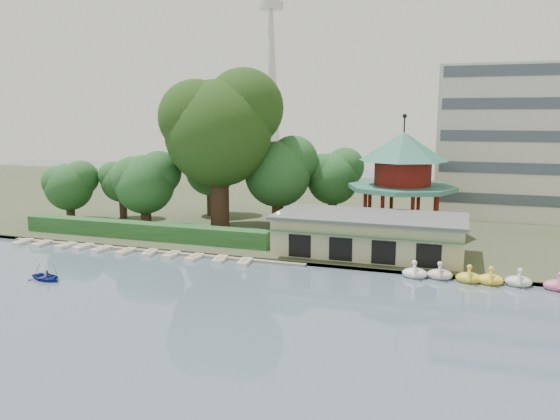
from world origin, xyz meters
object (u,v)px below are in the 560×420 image
at_px(pavilion, 402,173).
at_px(dock, 151,250).
at_px(boathouse, 369,234).
at_px(big_tree, 220,125).
at_px(rowboat_with_passengers, 46,275).

bearing_deg(pavilion, dock, -148.34).
distance_m(dock, boathouse, 22.62).
bearing_deg(dock, boathouse, 12.24).
xyz_separation_m(dock, big_tree, (3.17, 11.00, 12.71)).
xyz_separation_m(boathouse, pavilion, (2.00, 10.03, 5.11)).
bearing_deg(big_tree, pavilion, 10.33).
bearing_deg(rowboat_with_passengers, dock, 75.17).
relative_size(pavilion, big_tree, 0.71).
bearing_deg(dock, rowboat_with_passengers, -104.83).
relative_size(boathouse, big_tree, 0.97).
relative_size(dock, pavilion, 2.52).
bearing_deg(rowboat_with_passengers, boathouse, 33.21).
bearing_deg(dock, pavilion, 31.66).
bearing_deg(big_tree, boathouse, -18.31).
xyz_separation_m(boathouse, rowboat_with_passengers, (-25.08, -16.42, -1.92)).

